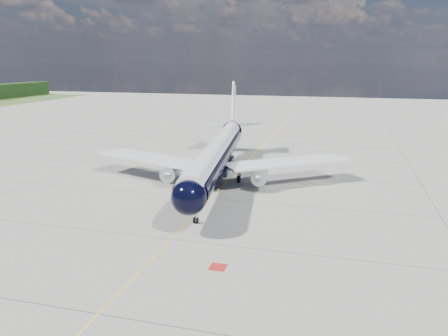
{
  "coord_description": "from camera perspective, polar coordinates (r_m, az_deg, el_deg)",
  "views": [
    {
      "loc": [
        17.32,
        -46.39,
        19.15
      ],
      "look_at": [
        1.32,
        12.22,
        4.0
      ],
      "focal_mm": 35.0,
      "sensor_mm": 36.0,
      "label": 1
    }
  ],
  "objects": [
    {
      "name": "ground",
      "position": [
        80.64,
        2.42,
        0.25
      ],
      "size": [
        320.0,
        320.0,
        0.0
      ],
      "primitive_type": "plane",
      "color": "gray",
      "rests_on": "ground"
    },
    {
      "name": "taxiway_centerline",
      "position": [
        75.92,
        1.58,
        -0.61
      ],
      "size": [
        0.16,
        160.0,
        0.01
      ],
      "primitive_type": "cube",
      "color": "yellow",
      "rests_on": "ground"
    },
    {
      "name": "main_airliner",
      "position": [
        69.56,
        -0.79,
        1.95
      ],
      "size": [
        42.05,
        51.57,
        14.92
      ],
      "rotation": [
        0.0,
        0.0,
        0.14
      ],
      "color": "black",
      "rests_on": "ground"
    },
    {
      "name": "red_marking",
      "position": [
        42.45,
        -0.78,
        -12.81
      ],
      "size": [
        1.6,
        1.6,
        0.01
      ],
      "primitive_type": "cube",
      "color": "maroon",
      "rests_on": "ground"
    }
  ]
}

